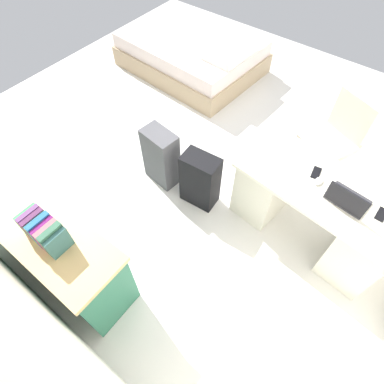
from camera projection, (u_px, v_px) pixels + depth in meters
The scene contains 12 objects.
ground_plane at pixel (205, 153), 3.79m from camera, with size 5.90×5.90×0.00m, color silver.
desk at pixel (313, 210), 2.85m from camera, with size 1.50×0.81×0.72m.
office_chair at pixel (331, 144), 3.29m from camera, with size 0.60×0.60×0.94m.
credenza at pixel (41, 237), 2.69m from camera, with size 1.80×0.48×0.76m.
bed at pixel (192, 53), 4.63m from camera, with size 1.99×1.52×0.58m.
suitcase_black at pixel (200, 180), 3.14m from camera, with size 0.36×0.22×0.62m, color black.
suitcase_spare_grey at pixel (161, 157), 3.30m from camera, with size 0.36×0.22×0.66m, color #4C4C51.
laptop at pixel (347, 200), 2.44m from camera, with size 0.33×0.25×0.21m.
computer_mouse at pixel (319, 181), 2.60m from camera, with size 0.06×0.10×0.03m, color white.
cell_phone_near_laptop at pixel (381, 214), 2.42m from camera, with size 0.07×0.14×0.01m, color black.
cell_phone_by_mouse at pixel (316, 173), 2.66m from camera, with size 0.07×0.14×0.01m, color black.
book_row at pixel (44, 230), 2.17m from camera, with size 0.35×0.17×0.24m.
Camera 1 is at (-1.47, 2.17, 2.77)m, focal length 29.66 mm.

